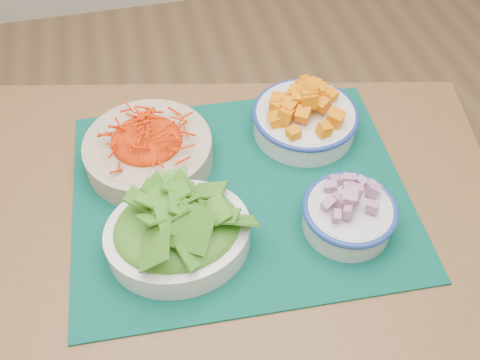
# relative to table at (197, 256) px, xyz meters

# --- Properties ---
(table) EXTENTS (1.20, 0.93, 0.75)m
(table) POSITION_rel_table_xyz_m (0.00, 0.00, 0.00)
(table) COLOR brown
(table) RESTS_ON ground
(placemat) EXTENTS (0.60, 0.51, 0.00)m
(placemat) POSITION_rel_table_xyz_m (0.09, 0.04, 0.12)
(placemat) COLOR #01332A
(placemat) RESTS_ON table
(carrot_bowl) EXTENTS (0.23, 0.23, 0.09)m
(carrot_bowl) POSITION_rel_table_xyz_m (-0.05, 0.15, 0.16)
(carrot_bowl) COLOR #C3AE91
(carrot_bowl) RESTS_ON placemat
(squash_bowl) EXTENTS (0.21, 0.21, 0.09)m
(squash_bowl) POSITION_rel_table_xyz_m (0.25, 0.16, 0.16)
(squash_bowl) COLOR silver
(squash_bowl) RESTS_ON placemat
(lettuce_bowl) EXTENTS (0.24, 0.20, 0.11)m
(lettuce_bowl) POSITION_rel_table_xyz_m (-0.03, -0.05, 0.17)
(lettuce_bowl) COLOR white
(lettuce_bowl) RESTS_ON placemat
(onion_bowl) EXTENTS (0.18, 0.18, 0.08)m
(onion_bowl) POSITION_rel_table_xyz_m (0.25, -0.07, 0.16)
(onion_bowl) COLOR silver
(onion_bowl) RESTS_ON placemat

